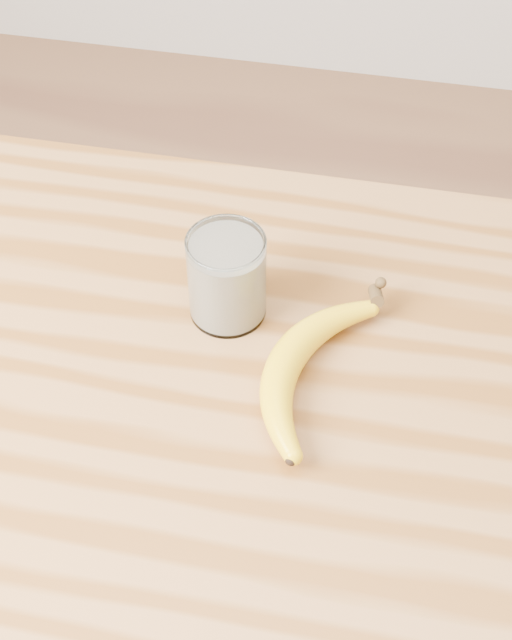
# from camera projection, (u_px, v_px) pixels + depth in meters

# --- Properties ---
(room) EXTENTS (4.04, 4.04, 2.70)m
(room) POSITION_uv_depth(u_px,v_px,m) (470.00, 12.00, 0.46)
(room) COLOR brown
(room) RESTS_ON ground
(table) EXTENTS (1.20, 0.80, 0.90)m
(table) POSITION_uv_depth(u_px,v_px,m) (365.00, 542.00, 0.89)
(table) COLOR olive
(table) RESTS_ON ground
(smoothie_glass) EXTENTS (0.08, 0.08, 0.10)m
(smoothie_glass) POSITION_uv_depth(u_px,v_px,m) (227.00, 278.00, 0.89)
(smoothie_glass) COLOR white
(smoothie_glass) RESTS_ON table
(banana) EXTENTS (0.17, 0.31, 0.04)m
(banana) POSITION_uv_depth(u_px,v_px,m) (286.00, 359.00, 0.86)
(banana) COLOR yellow
(banana) RESTS_ON table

